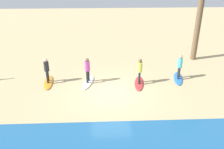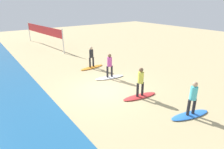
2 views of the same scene
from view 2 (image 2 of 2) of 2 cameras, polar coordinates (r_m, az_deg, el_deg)
The scene contains 10 objects.
ground_plane at distance 11.64m, azimuth -2.16°, elevation -4.63°, with size 60.00×60.00×0.00m, color tan.
surfboard_blue at distance 9.88m, azimuth 22.03°, elevation -11.03°, with size 2.10×0.56×0.09m, color blue.
surfer_blue at distance 9.42m, azimuth 22.85°, elevation -5.87°, with size 0.32×0.45×1.64m.
surfboard_red at distance 10.91m, azimuth 8.17°, elevation -6.42°, with size 2.10×0.56×0.09m, color red.
surfer_red at distance 10.50m, azimuth 8.45°, elevation -1.61°, with size 0.32×0.46×1.64m.
surfboard_white at distance 13.40m, azimuth -0.70°, elevation -0.86°, with size 2.10×0.56×0.09m, color white.
surfer_white at distance 13.07m, azimuth -0.72°, elevation 3.18°, with size 0.32×0.45×1.64m.
surfboard_orange at distance 15.51m, azimuth -5.98°, elevation 2.11°, with size 2.10×0.56×0.09m, color orange.
surfer_orange at distance 15.22m, azimuth -6.12°, elevation 5.65°, with size 0.32×0.46×1.64m.
volleyball_net at distance 24.01m, azimuth -19.68°, elevation 12.02°, with size 9.05×1.09×2.50m.
Camera 2 is at (-8.75, 5.81, 5.02)m, focal length 30.93 mm.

